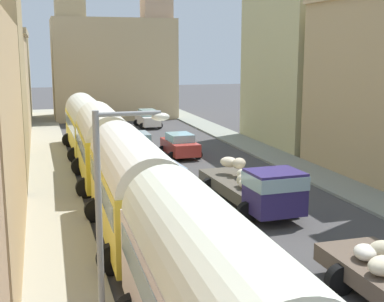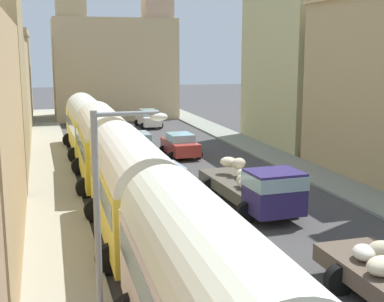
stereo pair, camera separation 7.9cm
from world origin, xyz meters
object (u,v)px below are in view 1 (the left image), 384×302
(parked_bus_1, at_px, (132,183))
(parked_bus_2, at_px, (103,142))
(parked_bus_3, at_px, (87,123))
(streetlamp_near, at_px, (110,202))
(car_0, at_px, (180,145))
(car_1, at_px, (148,118))
(car_3, at_px, (137,145))
(parked_bus_0, at_px, (208,290))
(car_2, at_px, (166,179))
(cargo_truck_1, at_px, (256,187))

(parked_bus_1, bearing_deg, parked_bus_2, 90.00)
(parked_bus_3, xyz_separation_m, streetlamp_near, (-1.62, -24.39, 1.33))
(parked_bus_1, bearing_deg, car_0, 68.79)
(car_1, relative_size, car_3, 0.94)
(parked_bus_1, height_order, car_0, parked_bus_1)
(parked_bus_2, bearing_deg, car_0, 45.92)
(parked_bus_1, relative_size, car_1, 2.21)
(parked_bus_0, distance_m, car_3, 24.89)
(parked_bus_0, height_order, car_2, parked_bus_0)
(cargo_truck_1, relative_size, car_1, 1.85)
(parked_bus_3, height_order, car_1, parked_bus_3)
(car_3, bearing_deg, parked_bus_2, -114.46)
(parked_bus_1, bearing_deg, car_1, 77.43)
(car_2, height_order, car_3, car_3)
(car_0, xyz_separation_m, car_1, (0.70, 14.26, 0.03))
(car_3, bearing_deg, parked_bus_3, 142.41)
(car_0, distance_m, streetlamp_near, 22.82)
(cargo_truck_1, distance_m, car_3, 13.79)
(parked_bus_3, distance_m, car_1, 13.09)
(parked_bus_0, bearing_deg, parked_bus_2, 90.00)
(car_2, bearing_deg, car_3, 88.25)
(parked_bus_1, relative_size, car_2, 2.01)
(car_2, bearing_deg, parked_bus_1, -113.89)
(streetlamp_near, bearing_deg, car_2, 70.87)
(parked_bus_0, xyz_separation_m, car_1, (6.53, 38.27, -1.35))
(parked_bus_1, bearing_deg, cargo_truck_1, 20.31)
(cargo_truck_1, bearing_deg, car_3, 101.98)
(parked_bus_2, relative_size, car_0, 2.10)
(car_1, xyz_separation_m, streetlamp_near, (-8.15, -35.66, 2.63))
(car_3, height_order, streetlamp_near, streetlamp_near)
(streetlamp_near, bearing_deg, parked_bus_3, 86.20)
(parked_bus_3, xyz_separation_m, car_1, (6.53, 11.27, -1.30))
(car_0, height_order, car_3, car_3)
(parked_bus_2, relative_size, cargo_truck_1, 1.09)
(cargo_truck_1, relative_size, car_2, 1.68)
(car_2, bearing_deg, streetlamp_near, -109.13)
(parked_bus_1, relative_size, car_0, 2.29)
(car_0, relative_size, car_1, 0.97)
(car_0, bearing_deg, parked_bus_0, -103.64)
(car_3, relative_size, streetlamp_near, 0.75)
(parked_bus_0, relative_size, parked_bus_1, 0.95)
(car_1, xyz_separation_m, car_3, (-3.50, -13.61, -0.00))
(parked_bus_0, xyz_separation_m, parked_bus_3, (0.00, 27.00, -0.05))
(car_2, bearing_deg, parked_bus_3, 103.07)
(cargo_truck_1, bearing_deg, car_0, 90.29)
(parked_bus_3, relative_size, car_1, 2.44)
(parked_bus_3, bearing_deg, parked_bus_0, -90.00)
(parked_bus_3, bearing_deg, car_1, 59.93)
(parked_bus_3, relative_size, car_3, 2.30)
(car_3, bearing_deg, car_0, -13.08)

